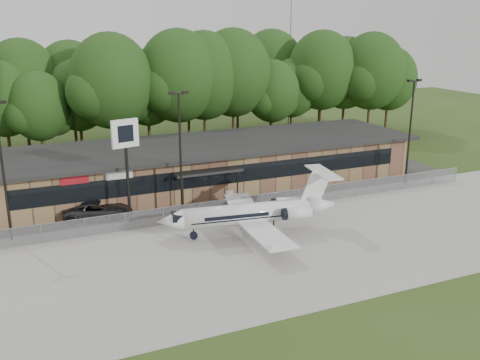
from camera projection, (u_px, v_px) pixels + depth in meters
name	position (u px, v px, depth m)	size (l,w,h in m)	color
ground	(349.00, 294.00, 31.38)	(160.00, 160.00, 0.00)	#324719
apron	(285.00, 244.00, 38.40)	(64.00, 18.00, 0.08)	#9E9B93
parking_lot	(225.00, 198.00, 48.51)	(50.00, 9.00, 0.06)	#383835
terminal	(208.00, 163.00, 51.81)	(41.00, 11.65, 4.30)	olive
fence	(245.00, 205.00, 44.34)	(46.00, 0.04, 1.52)	gray
treeline	(157.00, 88.00, 66.18)	(72.00, 12.00, 15.00)	#143912
radio_mast	(290.00, 43.00, 78.48)	(0.20, 0.20, 25.00)	gray
light_pole_left	(2.00, 162.00, 37.29)	(1.55, 0.30, 10.23)	black
light_pole_mid	(180.00, 145.00, 42.28)	(1.55, 0.30, 10.23)	black
light_pole_right	(411.00, 124.00, 51.10)	(1.55, 0.30, 10.23)	black
business_jet	(254.00, 214.00, 39.68)	(13.76, 12.32, 4.63)	white
suv	(98.00, 210.00, 43.11)	(2.51, 5.45, 1.52)	#333336
pole_sign	(126.00, 145.00, 40.80)	(2.17, 0.77, 8.30)	black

